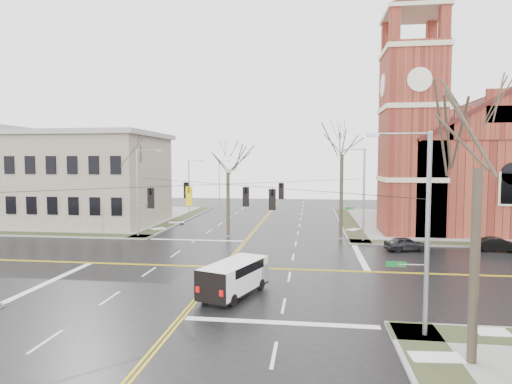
# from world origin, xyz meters

# --- Properties ---
(ground) EXTENTS (120.00, 120.00, 0.00)m
(ground) POSITION_xyz_m (0.00, 0.00, 0.00)
(ground) COLOR black
(ground) RESTS_ON ground
(sidewalks) EXTENTS (80.00, 80.00, 0.17)m
(sidewalks) POSITION_xyz_m (0.00, 0.00, 0.08)
(sidewalks) COLOR gray
(sidewalks) RESTS_ON ground
(road_markings) EXTENTS (100.00, 100.00, 0.01)m
(road_markings) POSITION_xyz_m (0.00, 0.00, 0.01)
(road_markings) COLOR gold
(road_markings) RESTS_ON ground
(church) EXTENTS (24.28, 27.48, 27.50)m
(church) POSITION_xyz_m (24.76, 24.78, 8.43)
(church) COLOR maroon
(church) RESTS_ON ground
(civic_building_a) EXTENTS (18.00, 14.00, 11.00)m
(civic_building_a) POSITION_xyz_m (-22.00, 20.00, 5.50)
(civic_building_a) COLOR gray
(civic_building_a) RESTS_ON ground
(signal_pole_ne) EXTENTS (2.75, 0.22, 9.00)m
(signal_pole_ne) POSITION_xyz_m (11.32, 11.50, 4.95)
(signal_pole_ne) COLOR gray
(signal_pole_ne) RESTS_ON ground
(signal_pole_nw) EXTENTS (2.75, 0.22, 9.00)m
(signal_pole_nw) POSITION_xyz_m (-11.32, 11.50, 4.95)
(signal_pole_nw) COLOR gray
(signal_pole_nw) RESTS_ON ground
(signal_pole_se) EXTENTS (2.75, 0.22, 9.00)m
(signal_pole_se) POSITION_xyz_m (11.32, -11.50, 4.95)
(signal_pole_se) COLOR gray
(signal_pole_se) RESTS_ON ground
(span_wires) EXTENTS (23.02, 23.02, 0.03)m
(span_wires) POSITION_xyz_m (0.00, 0.00, 6.20)
(span_wires) COLOR black
(span_wires) RESTS_ON ground
(traffic_signals) EXTENTS (8.21, 8.26, 1.30)m
(traffic_signals) POSITION_xyz_m (-0.00, -0.67, 5.45)
(traffic_signals) COLOR black
(traffic_signals) RESTS_ON ground
(streetlight_north_a) EXTENTS (2.30, 0.20, 8.00)m
(streetlight_north_a) POSITION_xyz_m (-10.65, 28.00, 4.47)
(streetlight_north_a) COLOR gray
(streetlight_north_a) RESTS_ON ground
(streetlight_north_b) EXTENTS (2.30, 0.20, 8.00)m
(streetlight_north_b) POSITION_xyz_m (-10.65, 48.00, 4.47)
(streetlight_north_b) COLOR gray
(streetlight_north_b) RESTS_ON ground
(cargo_van) EXTENTS (3.66, 5.54, 1.97)m
(cargo_van) POSITION_xyz_m (2.08, -6.39, 1.17)
(cargo_van) COLOR white
(cargo_van) RESTS_ON ground
(parked_car_a) EXTENTS (3.95, 2.34, 1.26)m
(parked_car_a) POSITION_xyz_m (14.73, 7.77, 0.63)
(parked_car_a) COLOR black
(parked_car_a) RESTS_ON ground
(parked_car_b) EXTENTS (3.80, 1.51, 1.23)m
(parked_car_b) POSITION_xyz_m (22.77, 8.66, 0.62)
(parked_car_b) COLOR black
(parked_car_b) RESTS_ON ground
(tree_nw_far) EXTENTS (4.00, 4.00, 10.88)m
(tree_nw_far) POSITION_xyz_m (-13.29, 13.92, 7.89)
(tree_nw_far) COLOR #362E22
(tree_nw_far) RESTS_ON ground
(tree_nw_near) EXTENTS (4.00, 4.00, 9.91)m
(tree_nw_near) POSITION_xyz_m (-2.21, 13.01, 7.20)
(tree_nw_near) COLOR #362E22
(tree_nw_near) RESTS_ON ground
(tree_ne) EXTENTS (4.00, 4.00, 12.63)m
(tree_ne) POSITION_xyz_m (9.46, 13.16, 9.13)
(tree_ne) COLOR #362E22
(tree_ne) RESTS_ON ground
(tree_se) EXTENTS (4.00, 4.00, 11.15)m
(tree_se) POSITION_xyz_m (12.60, -13.97, 8.07)
(tree_se) COLOR #362E22
(tree_se) RESTS_ON ground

